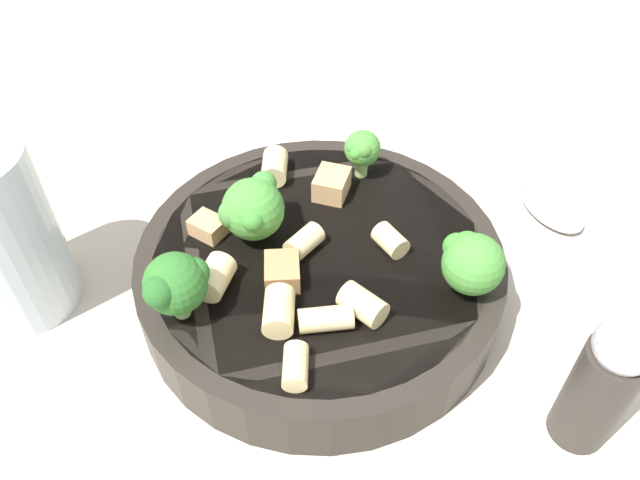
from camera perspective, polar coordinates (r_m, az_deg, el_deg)
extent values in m
plane|color=#BCB29E|center=(0.41, 0.00, -4.75)|extent=(2.00, 2.00, 0.00)
cylinder|color=#28231E|center=(0.39, 0.00, -2.97)|extent=(0.23, 0.23, 0.04)
cylinder|color=white|center=(0.38, 0.00, -1.36)|extent=(0.20, 0.20, 0.01)
torus|color=#28231E|center=(0.38, 0.00, -1.26)|extent=(0.22, 0.22, 0.00)
cylinder|color=#93B766|center=(0.43, 3.80, 6.76)|extent=(0.01, 0.01, 0.01)
sphere|color=#478E38|center=(0.42, 3.90, 8.37)|extent=(0.02, 0.02, 0.02)
sphere|color=#488136|center=(0.41, 4.03, 8.20)|extent=(0.01, 0.01, 0.01)
sphere|color=#3F8835|center=(0.42, 3.09, 8.47)|extent=(0.01, 0.01, 0.01)
sphere|color=#419035|center=(0.41, 3.37, 7.97)|extent=(0.01, 0.01, 0.01)
cylinder|color=#9EC175|center=(0.35, -12.61, -5.84)|extent=(0.01, 0.01, 0.01)
sphere|color=#2D6B28|center=(0.34, -13.09, -3.92)|extent=(0.03, 0.03, 0.03)
sphere|color=#276027|center=(0.33, -14.44, -4.58)|extent=(0.02, 0.02, 0.02)
sphere|color=#2D6B28|center=(0.34, -11.48, -2.98)|extent=(0.02, 0.02, 0.02)
cylinder|color=#84AD60|center=(0.37, 13.41, -3.83)|extent=(0.01, 0.01, 0.01)
sphere|color=#478E38|center=(0.36, 13.83, -2.17)|extent=(0.04, 0.04, 0.04)
sphere|color=#3D8D33|center=(0.36, 12.41, -0.62)|extent=(0.02, 0.02, 0.02)
sphere|color=#429133|center=(0.36, 13.31, -0.62)|extent=(0.02, 0.02, 0.02)
cylinder|color=#9EC175|center=(0.39, -5.94, 0.90)|extent=(0.01, 0.01, 0.01)
sphere|color=#478E38|center=(0.38, -6.14, 2.82)|extent=(0.04, 0.04, 0.04)
sphere|color=#408738|center=(0.38, -5.18, 5.11)|extent=(0.02, 0.02, 0.02)
sphere|color=#447B37|center=(0.37, -7.80, 2.78)|extent=(0.02, 0.02, 0.02)
sphere|color=#3F8833|center=(0.36, -6.18, 1.88)|extent=(0.01, 0.01, 0.01)
cylinder|color=beige|center=(0.38, -1.36, 0.30)|extent=(0.02, 0.03, 0.01)
cylinder|color=beige|center=(0.32, -2.97, -11.37)|extent=(0.02, 0.02, 0.01)
cylinder|color=beige|center=(0.34, 0.53, -7.22)|extent=(0.03, 0.02, 0.01)
cylinder|color=beige|center=(0.34, -3.79, -6.51)|extent=(0.02, 0.03, 0.02)
cylinder|color=beige|center=(0.43, -4.18, 6.70)|extent=(0.02, 0.03, 0.02)
cylinder|color=beige|center=(0.38, 6.45, -0.04)|extent=(0.02, 0.02, 0.01)
cylinder|color=beige|center=(0.34, 3.93, -5.91)|extent=(0.03, 0.03, 0.02)
cylinder|color=beige|center=(0.36, -9.62, -3.37)|extent=(0.02, 0.03, 0.02)
cube|color=tan|center=(0.41, 0.77, 5.14)|extent=(0.02, 0.03, 0.02)
cube|color=#A87A4C|center=(0.36, -3.48, -2.93)|extent=(0.02, 0.03, 0.01)
cube|color=tan|center=(0.39, -10.20, 1.20)|extent=(0.03, 0.02, 0.01)
cylinder|color=silver|center=(0.43, -26.11, -2.43)|extent=(0.06, 0.06, 0.05)
cylinder|color=#332D28|center=(0.35, 23.86, -12.82)|extent=(0.03, 0.03, 0.07)
sphere|color=#B7B7BC|center=(0.32, 26.15, -8.61)|extent=(0.03, 0.03, 0.03)
cube|color=silver|center=(0.54, 14.70, 8.87)|extent=(0.07, 0.11, 0.01)
ellipsoid|color=silver|center=(0.49, 20.43, 2.88)|extent=(0.06, 0.07, 0.01)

